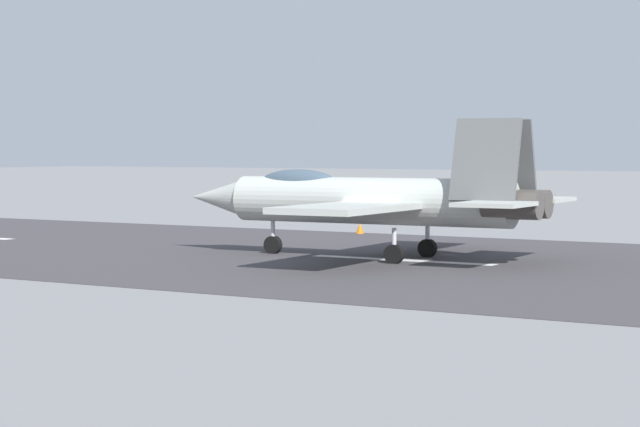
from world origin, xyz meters
name	(u,v)px	position (x,y,z in m)	size (l,w,h in m)	color
ground_plane	(381,259)	(0.00, 0.00, 0.00)	(400.00, 400.00, 0.00)	gray
runway_strip	(381,259)	(-0.02, 0.00, 0.01)	(240.00, 26.00, 0.02)	#3C3A3D
fighter_jet	(371,199)	(0.50, -0.12, 2.42)	(16.37, 14.60, 5.62)	#B0B4AD
marker_cone_mid	(360,229)	(7.89, -12.45, 0.28)	(0.44, 0.44, 0.55)	orange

